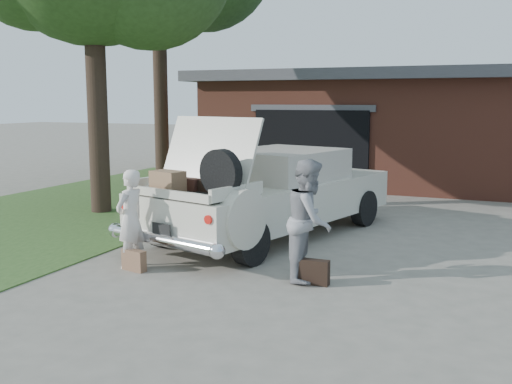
% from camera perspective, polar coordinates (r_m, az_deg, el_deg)
% --- Properties ---
extents(ground, '(90.00, 90.00, 0.00)m').
position_cam_1_polar(ground, '(8.73, -1.55, -7.72)').
color(ground, gray).
rests_on(ground, ground).
extents(grass_strip, '(6.00, 16.00, 0.02)m').
position_cam_1_polar(grass_strip, '(14.12, -17.01, -1.67)').
color(grass_strip, '#2D4C1E').
rests_on(grass_strip, ground).
extents(house, '(12.80, 7.80, 3.30)m').
position_cam_1_polar(house, '(19.26, 15.58, 6.07)').
color(house, brown).
rests_on(house, ground).
extents(sedan, '(3.44, 5.86, 2.21)m').
position_cam_1_polar(sedan, '(10.89, 1.39, -0.04)').
color(sedan, beige).
rests_on(sedan, ground).
extents(woman_left, '(0.41, 0.57, 1.47)m').
position_cam_1_polar(woman_left, '(9.04, -11.87, -2.52)').
color(woman_left, silver).
rests_on(woman_left, ground).
extents(woman_right, '(0.74, 0.90, 1.68)m').
position_cam_1_polar(woman_right, '(8.26, 5.12, -2.67)').
color(woman_right, gray).
rests_on(woman_right, ground).
extents(suitcase_left, '(0.42, 0.21, 0.31)m').
position_cam_1_polar(suitcase_left, '(8.98, -11.55, -6.39)').
color(suitcase_left, brown).
rests_on(suitcase_left, ground).
extents(suitcase_right, '(0.45, 0.15, 0.34)m').
position_cam_1_polar(suitcase_right, '(8.20, 5.44, -7.59)').
color(suitcase_right, black).
rests_on(suitcase_right, ground).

